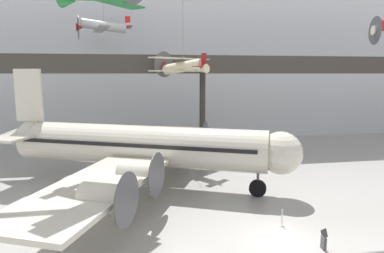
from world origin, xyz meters
name	(u,v)px	position (x,y,z in m)	size (l,w,h in m)	color
ground_plane	(282,239)	(0.00, 0.00, 0.00)	(260.00, 260.00, 0.00)	#9E9B96
hangar_back_wall	(190,48)	(0.00, 31.74, 12.81)	(140.00, 3.00, 25.63)	silver
mezzanine_walkway	(204,71)	(0.00, 21.94, 9.57)	(110.00, 3.20, 11.28)	#38332D
airliner_silver_main	(137,146)	(-7.93, 10.64, 3.44)	(24.89, 29.23, 9.68)	beige
suspended_plane_cream_biplane	(183,66)	(-3.16, 17.37, 9.99)	(6.73, 6.29, 11.59)	beige
suspended_plane_silver_racer	(104,26)	(-11.31, 25.48, 14.75)	(6.49, 7.85, 7.59)	silver
stanchion_barrier	(282,221)	(0.68, 1.61, 0.33)	(0.36, 0.36, 1.08)	#B2B5BA
info_sign_pedestal	(324,241)	(1.67, -1.41, 0.46)	(0.19, 0.78, 1.24)	#4C4C51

